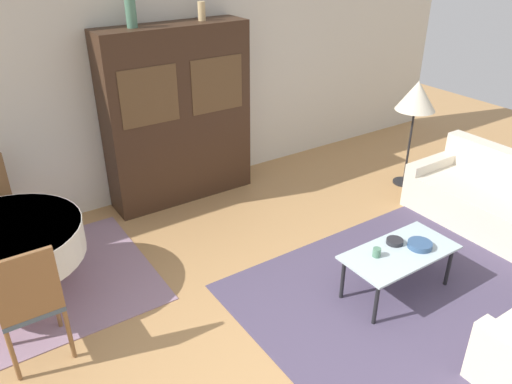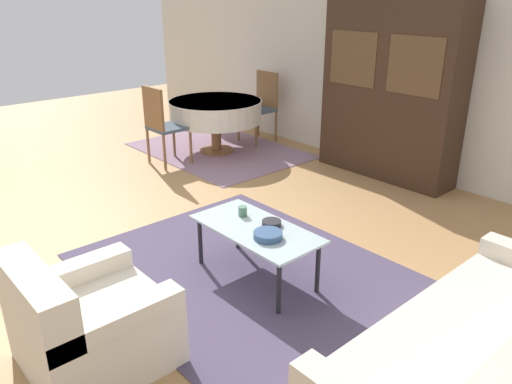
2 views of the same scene
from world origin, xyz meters
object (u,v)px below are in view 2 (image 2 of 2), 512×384
Objects in this scene: coffee_table at (256,233)px; bowl_small at (272,223)px; dining_chair_near at (162,122)px; display_cabinet at (391,92)px; armchair at (87,324)px; dining_table at (216,111)px; couch at (488,362)px; bowl at (268,235)px; dining_chair_far at (262,103)px; cup at (243,211)px.

bowl_small is (0.05, 0.12, 0.07)m from coffee_table.
display_cabinet is at bearing 41.06° from dining_chair_near.
bowl_small is at bearing 65.32° from coffee_table.
dining_chair_near reaches higher than armchair.
armchair is 0.63× the size of dining_table.
couch is 3.85m from display_cabinet.
armchair is at bearing -47.58° from dining_table.
bowl_small is (2.96, -1.71, -0.12)m from dining_table.
dining_chair_far is at bearing 138.43° from bowl.
coffee_table is 2.99m from display_cabinet.
armchair is 0.77× the size of coffee_table.
display_cabinet is at bearing 105.18° from coffee_table.
dining_chair_far is (-4.73, 2.62, 0.31)m from couch.
dining_table reaches higher than bowl.
coffee_table is at bearing -15.10° from cup.
armchair is at bearing -89.68° from bowl_small.
display_cabinet reaches higher than armchair.
bowl is at bearing -18.00° from dining_chair_near.
display_cabinet is at bearing 100.89° from cup.
dining_table is 3.20m from cup.
dining_chair_far reaches higher than couch.
dining_table is 0.87m from dining_chair_near.
bowl is 0.22m from bowl_small.
dining_table is at bearing 90.00° from dining_chair_near.
bowl_small is at bearing 10.38° from cup.
armchair is at bearing -87.51° from coffee_table.
couch is at bearing 4.44° from bowl.
display_cabinet is 3.08m from bowl.
couch is 1.94× the size of coffee_table.
bowl is (0.96, -2.87, -0.57)m from display_cabinet.
armchair is at bearing -38.70° from dining_chair_near.
couch reaches higher than armchair.
bowl_small is (2.96, -0.84, -0.12)m from dining_chair_near.
bowl is at bearing -15.22° from cup.
cup is (-0.23, 0.06, 0.09)m from coffee_table.
coffee_table is 0.21m from bowl.
couch is 2.54× the size of armchair.
coffee_table is 7.00× the size of bowl_small.
armchair is at bearing 125.78° from dining_chair_far.
dining_chair_far is (0.00, 1.74, 0.00)m from dining_chair_near.
display_cabinet is 13.66× the size of bowl_small.
display_cabinet is 2.02× the size of dining_chair_near.
bowl_small is (2.96, -2.58, -0.12)m from dining_chair_far.
display_cabinet reaches higher than dining_chair_near.
coffee_table is (-0.06, 1.42, 0.12)m from armchair.
coffee_table is (-1.82, -0.07, 0.12)m from couch.
armchair is (-1.76, -1.50, 0.01)m from couch.
dining_chair_far is at bearing 90.00° from dining_chair_near.
display_cabinet reaches higher than dining_chair_far.
dining_chair_near reaches higher than couch.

